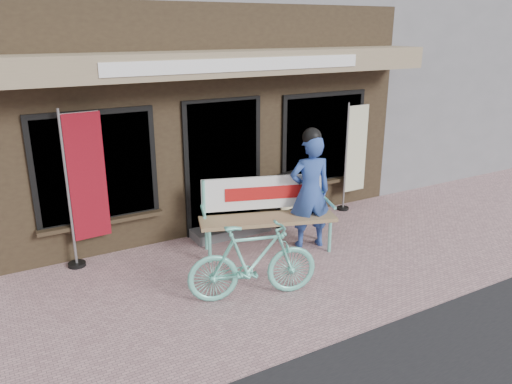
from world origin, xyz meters
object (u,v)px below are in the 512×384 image
bench (266,208)px  nobori_cream (354,155)px  menu_stand (286,198)px  person (310,190)px  nobori_red (84,186)px  bicycle (253,261)px

bench → nobori_cream: bearing=36.3°
nobori_cream → menu_stand: bearing=-177.7°
person → nobori_red: (-3.07, 1.06, 0.25)m
nobori_red → menu_stand: size_ratio=2.44×
person → bicycle: 1.84m
bench → nobori_red: nobori_red is taller
menu_stand → nobori_cream: bearing=-14.9°
nobori_red → nobori_cream: size_ratio=1.13×
bench → person: 0.72m
nobori_cream → bench: bearing=-163.3°
bench → person: size_ratio=1.13×
bicycle → menu_stand: bicycle is taller
bench → menu_stand: 1.04m
bench → menu_stand: bench is taller
bicycle → bench: bearing=-21.4°
person → nobori_red: bearing=176.1°
nobori_red → menu_stand: nobori_red is taller
nobori_red → bench: bearing=-22.6°
bicycle → person: bearing=-42.5°
bench → person: bearing=-4.0°
nobori_red → menu_stand: 3.31m
bench → nobori_cream: 2.47m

